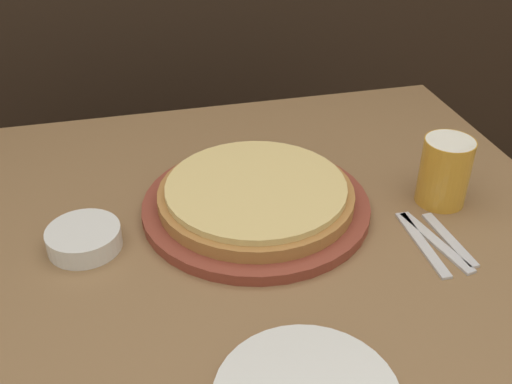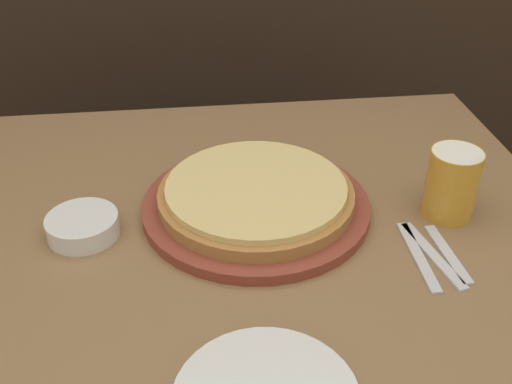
# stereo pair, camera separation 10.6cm
# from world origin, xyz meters

# --- Properties ---
(dining_table) EXTENTS (1.26, 1.05, 0.73)m
(dining_table) POSITION_xyz_m (0.00, 0.00, 0.37)
(dining_table) COLOR olive
(dining_table) RESTS_ON ground_plane
(pizza_on_board) EXTENTS (0.41, 0.41, 0.06)m
(pizza_on_board) POSITION_xyz_m (0.07, 0.07, 0.76)
(pizza_on_board) COLOR brown
(pizza_on_board) RESTS_ON dining_table
(beer_glass) EXTENTS (0.09, 0.09, 0.13)m
(beer_glass) POSITION_xyz_m (0.41, 0.03, 0.80)
(beer_glass) COLOR gold
(beer_glass) RESTS_ON dining_table
(side_bowl) EXTENTS (0.12, 0.12, 0.04)m
(side_bowl) POSITION_xyz_m (-0.23, 0.04, 0.75)
(side_bowl) COLOR silver
(side_bowl) RESTS_ON dining_table
(fork) EXTENTS (0.02, 0.18, 0.00)m
(fork) POSITION_xyz_m (0.32, -0.09, 0.74)
(fork) COLOR silver
(fork) RESTS_ON dining_table
(dinner_knife) EXTENTS (0.05, 0.18, 0.00)m
(dinner_knife) POSITION_xyz_m (0.34, -0.09, 0.74)
(dinner_knife) COLOR silver
(dinner_knife) RESTS_ON dining_table
(spoon) EXTENTS (0.03, 0.15, 0.00)m
(spoon) POSITION_xyz_m (0.37, -0.09, 0.74)
(spoon) COLOR silver
(spoon) RESTS_ON dining_table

